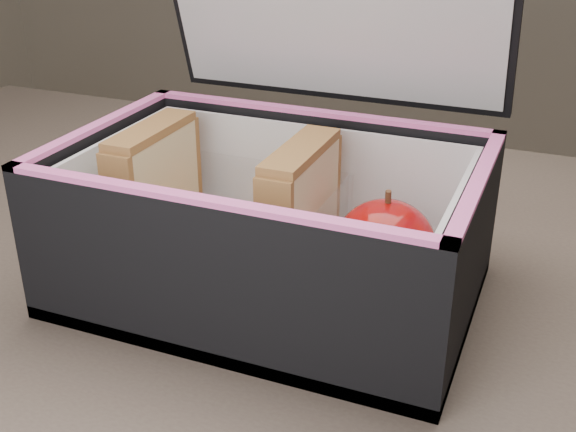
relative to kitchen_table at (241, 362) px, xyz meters
The scene contains 8 objects.
kitchen_table is the anchor object (origin of this frame).
lunch_bag 0.16m from the kitchen_table, 16.26° to the right, with size 0.31×0.27×0.31m.
plastic_tub 0.14m from the kitchen_table, 104.66° to the right, with size 0.17×0.12×0.07m, color white, non-canonical shape.
sandwich_left 0.17m from the kitchen_table, 169.35° to the right, with size 0.03×0.10×0.11m.
sandwich_right 0.17m from the kitchen_table, 11.78° to the right, with size 0.03×0.10×0.11m.
carrot_sticks 0.12m from the kitchen_table, 118.81° to the right, with size 0.05×0.14×0.03m.
paper_napkin 0.17m from the kitchen_table, ahead, with size 0.08×0.08×0.01m, color white.
red_apple 0.19m from the kitchen_table, ahead, with size 0.08×0.08×0.08m.
Camera 1 is at (0.24, -0.47, 1.05)m, focal length 45.00 mm.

